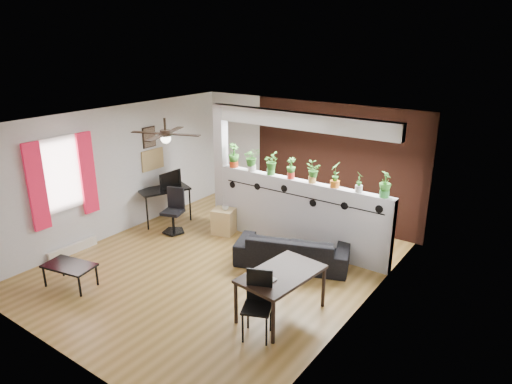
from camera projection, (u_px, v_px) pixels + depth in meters
name	position (u px, v px, depth m)	size (l,w,h in m)	color
room_shell	(216.00, 197.00, 7.72)	(6.30, 7.10, 2.90)	brown
partition_wall	(300.00, 214.00, 8.64)	(3.60, 0.18, 1.35)	#BCBCC1
ceiling_header	(303.00, 121.00, 8.06)	(3.60, 0.18, 0.30)	silver
pier_column	(221.00, 167.00, 9.48)	(0.22, 0.20, 2.60)	#BCBCC1
brick_panel	(336.00, 166.00, 9.57)	(3.90, 0.05, 2.60)	brown
vine_decal	(298.00, 196.00, 8.44)	(3.31, 0.01, 0.30)	black
window_assembly	(62.00, 176.00, 8.12)	(0.09, 1.30, 1.55)	white
baseboard_heater	(73.00, 249.00, 8.58)	(0.08, 1.00, 0.18)	silver
corkboard	(153.00, 160.00, 9.84)	(0.03, 0.60, 0.45)	#A3844E
framed_art	(149.00, 137.00, 9.64)	(0.03, 0.34, 0.44)	#8C7259
ceiling_fan	(166.00, 135.00, 7.60)	(1.19, 1.19, 0.43)	black
potted_plant_0	(234.00, 155.00, 9.20)	(0.23, 0.28, 0.49)	#C63E17
potted_plant_1	(252.00, 159.00, 8.96)	(0.31, 0.31, 0.46)	silver
potted_plant_2	(271.00, 163.00, 8.72)	(0.28, 0.29, 0.44)	#3B8B32
potted_plant_3	(291.00, 168.00, 8.48)	(0.21, 0.17, 0.40)	red
potted_plant_4	(312.00, 172.00, 8.23)	(0.21, 0.18, 0.40)	gold
potted_plant_5	(335.00, 174.00, 7.97)	(0.26, 0.29, 0.46)	orange
potted_plant_6	(359.00, 181.00, 7.74)	(0.23, 0.23, 0.37)	silver
potted_plant_7	(385.00, 184.00, 7.48)	(0.25, 0.28, 0.44)	green
sofa	(292.00, 250.00, 8.09)	(1.89, 0.74, 0.55)	black
cube_shelf	(224.00, 221.00, 9.39)	(0.43, 0.38, 0.52)	tan
cup	(225.00, 208.00, 9.26)	(0.13, 0.13, 0.10)	gray
computer_desk	(164.00, 192.00, 9.86)	(0.92, 1.18, 0.76)	black
monitor	(169.00, 183.00, 9.92)	(0.06, 0.34, 0.19)	black
office_chair	(174.00, 214.00, 9.39)	(0.49, 0.50, 0.93)	black
dining_table	(281.00, 277.00, 6.52)	(0.90, 1.33, 0.69)	black
book	(264.00, 279.00, 6.32)	(0.16, 0.22, 0.02)	gray
folding_chair	(258.00, 298.00, 6.12)	(0.50, 0.50, 0.94)	black
coffee_table	(69.00, 267.00, 7.37)	(0.90, 0.62, 0.39)	black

